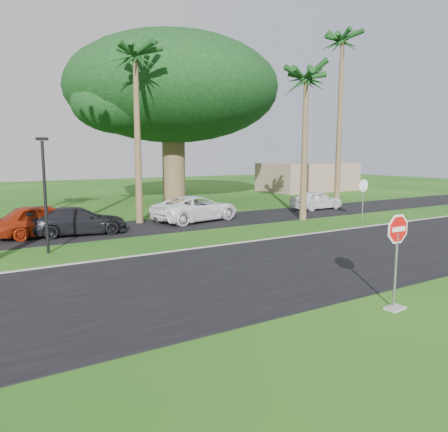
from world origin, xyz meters
TOP-DOWN VIEW (x-y plane):
  - ground at (0.00, 0.00)m, footprint 120.00×120.00m
  - road at (0.00, 2.00)m, footprint 120.00×8.00m
  - parking_strip at (0.00, 12.50)m, footprint 120.00×5.00m
  - curb at (0.00, 6.05)m, footprint 120.00×0.12m
  - stop_sign_near at (0.50, -3.00)m, footprint 1.05×0.07m
  - stop_sign_far at (12.00, 8.00)m, footprint 1.05×0.07m
  - palm_center at (0.00, 14.00)m, footprint 5.00×5.00m
  - palm_right_near at (9.00, 10.00)m, footprint 5.00×5.00m
  - palm_right_far at (15.00, 13.00)m, footprint 5.00×5.00m
  - canopy_tree at (6.00, 22.00)m, footprint 16.50×16.50m
  - streetlight_right at (-6.00, 8.50)m, footprint 0.45×0.25m
  - building_far at (24.00, 26.00)m, footprint 10.00×6.00m
  - car_red at (-5.44, 12.41)m, footprint 4.80×2.19m
  - car_dark at (-3.95, 12.05)m, footprint 4.90×2.41m
  - car_minivan at (3.12, 12.86)m, footprint 5.86×3.58m
  - car_pickup at (13.12, 13.18)m, footprint 4.05×1.65m
  - utility_slab at (0.47, -3.07)m, footprint 0.58×0.41m

SIDE VIEW (x-z plane):
  - ground at x=0.00m, z-range 0.00..0.00m
  - road at x=0.00m, z-range 0.00..0.02m
  - parking_strip at x=0.00m, z-range 0.00..0.02m
  - curb at x=0.00m, z-range 0.00..0.06m
  - utility_slab at x=0.47m, z-range 0.00..0.06m
  - car_dark at x=-3.95m, z-range 0.00..1.37m
  - car_pickup at x=13.12m, z-range 0.00..1.38m
  - car_minivan at x=3.12m, z-range 0.00..1.52m
  - car_red at x=-5.44m, z-range 0.00..1.60m
  - building_far at x=24.00m, z-range 0.00..3.00m
  - stop_sign_near at x=0.50m, z-range 0.46..3.09m
  - stop_sign_far at x=12.00m, z-range 0.46..3.09m
  - streetlight_right at x=-6.00m, z-range 0.33..4.97m
  - palm_right_near at x=9.00m, z-range 3.44..12.94m
  - canopy_tree at x=6.00m, z-range 2.39..15.51m
  - palm_center at x=0.00m, z-range 3.91..14.41m
  - palm_right_far at x=15.00m, z-range 5.08..18.08m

